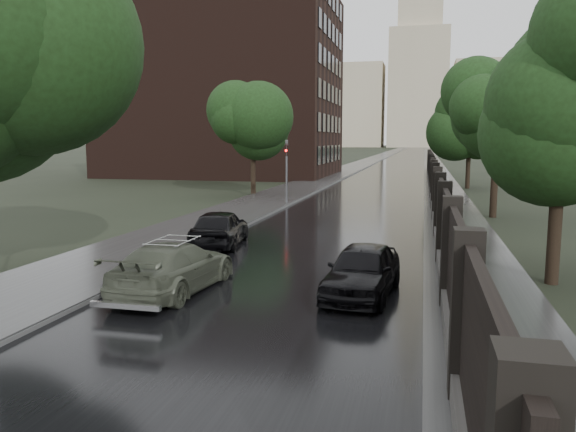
{
  "coord_description": "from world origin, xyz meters",
  "views": [
    {
      "loc": [
        3.9,
        -8.66,
        4.02
      ],
      "look_at": [
        -0.42,
        9.27,
        1.5
      ],
      "focal_mm": 35.0,
      "sensor_mm": 36.0,
      "label": 1
    }
  ],
  "objects_px": {
    "tree_right_a": "(563,105)",
    "tree_right_c": "(470,128)",
    "tree_right_b": "(497,121)",
    "car_right_near": "(362,270)",
    "tree_left_far": "(253,122)",
    "traffic_light": "(287,166)",
    "volga_sedan": "(174,267)",
    "hatchback_left": "(220,228)"
  },
  "relations": [
    {
      "from": "hatchback_left",
      "to": "car_right_near",
      "type": "bearing_deg",
      "value": 129.22
    },
    {
      "from": "tree_left_far",
      "to": "tree_right_b",
      "type": "bearing_deg",
      "value": -27.3
    },
    {
      "from": "traffic_light",
      "to": "tree_right_c",
      "type": "bearing_deg",
      "value": 51.82
    },
    {
      "from": "tree_left_far",
      "to": "tree_right_a",
      "type": "xyz_separation_m",
      "value": [
        15.5,
        -22.0,
        -0.29
      ]
    },
    {
      "from": "tree_left_far",
      "to": "car_right_near",
      "type": "height_order",
      "value": "tree_left_far"
    },
    {
      "from": "tree_right_c",
      "to": "hatchback_left",
      "type": "distance_m",
      "value": 31.24
    },
    {
      "from": "tree_left_far",
      "to": "car_right_near",
      "type": "xyz_separation_m",
      "value": [
        10.45,
        -24.47,
        -4.56
      ]
    },
    {
      "from": "hatchback_left",
      "to": "car_right_near",
      "type": "distance_m",
      "value": 8.14
    },
    {
      "from": "traffic_light",
      "to": "hatchback_left",
      "type": "height_order",
      "value": "traffic_light"
    },
    {
      "from": "hatchback_left",
      "to": "car_right_near",
      "type": "relative_size",
      "value": 1.05
    },
    {
      "from": "tree_right_c",
      "to": "hatchback_left",
      "type": "xyz_separation_m",
      "value": [
        -11.01,
        -28.93,
        -4.24
      ]
    },
    {
      "from": "tree_right_c",
      "to": "hatchback_left",
      "type": "relative_size",
      "value": 1.67
    },
    {
      "from": "tree_left_far",
      "to": "tree_right_c",
      "type": "relative_size",
      "value": 1.05
    },
    {
      "from": "volga_sedan",
      "to": "tree_right_c",
      "type": "bearing_deg",
      "value": -102.84
    },
    {
      "from": "tree_right_a",
      "to": "tree_right_c",
      "type": "relative_size",
      "value": 1.0
    },
    {
      "from": "tree_right_b",
      "to": "tree_right_c",
      "type": "distance_m",
      "value": 18.0
    },
    {
      "from": "tree_right_a",
      "to": "traffic_light",
      "type": "bearing_deg",
      "value": 124.77
    },
    {
      "from": "tree_left_far",
      "to": "tree_right_c",
      "type": "bearing_deg",
      "value": 32.83
    },
    {
      "from": "tree_right_b",
      "to": "traffic_light",
      "type": "xyz_separation_m",
      "value": [
        -11.8,
        2.99,
        -2.55
      ]
    },
    {
      "from": "tree_right_b",
      "to": "traffic_light",
      "type": "distance_m",
      "value": 12.44
    },
    {
      "from": "tree_right_c",
      "to": "traffic_light",
      "type": "height_order",
      "value": "tree_right_c"
    },
    {
      "from": "tree_right_a",
      "to": "car_right_near",
      "type": "height_order",
      "value": "tree_right_a"
    },
    {
      "from": "tree_left_far",
      "to": "tree_right_b",
      "type": "height_order",
      "value": "tree_left_far"
    },
    {
      "from": "tree_right_c",
      "to": "traffic_light",
      "type": "bearing_deg",
      "value": -128.18
    },
    {
      "from": "tree_right_b",
      "to": "traffic_light",
      "type": "height_order",
      "value": "tree_right_b"
    },
    {
      "from": "tree_right_a",
      "to": "tree_right_b",
      "type": "distance_m",
      "value": 14.0
    },
    {
      "from": "tree_right_b",
      "to": "car_right_near",
      "type": "relative_size",
      "value": 1.76
    },
    {
      "from": "tree_right_a",
      "to": "car_right_near",
      "type": "relative_size",
      "value": 1.76
    },
    {
      "from": "tree_left_far",
      "to": "car_right_near",
      "type": "distance_m",
      "value": 27.0
    },
    {
      "from": "tree_right_b",
      "to": "volga_sedan",
      "type": "bearing_deg",
      "value": -119.97
    },
    {
      "from": "tree_right_c",
      "to": "traffic_light",
      "type": "xyz_separation_m",
      "value": [
        -11.8,
        -15.01,
        -2.55
      ]
    },
    {
      "from": "tree_right_b",
      "to": "traffic_light",
      "type": "bearing_deg",
      "value": 165.76
    },
    {
      "from": "tree_right_a",
      "to": "hatchback_left",
      "type": "bearing_deg",
      "value": 164.43
    },
    {
      "from": "traffic_light",
      "to": "tree_right_b",
      "type": "bearing_deg",
      "value": -14.24
    },
    {
      "from": "tree_right_a",
      "to": "traffic_light",
      "type": "height_order",
      "value": "tree_right_a"
    },
    {
      "from": "tree_right_b",
      "to": "tree_left_far",
      "type": "bearing_deg",
      "value": 152.7
    },
    {
      "from": "hatchback_left",
      "to": "tree_right_b",
      "type": "bearing_deg",
      "value": -143.09
    },
    {
      "from": "tree_right_a",
      "to": "volga_sedan",
      "type": "xyz_separation_m",
      "value": [
        -9.95,
        -3.25,
        -4.28
      ]
    },
    {
      "from": "tree_right_b",
      "to": "hatchback_left",
      "type": "height_order",
      "value": "tree_right_b"
    },
    {
      "from": "car_right_near",
      "to": "hatchback_left",
      "type": "bearing_deg",
      "value": 142.54
    },
    {
      "from": "tree_left_far",
      "to": "volga_sedan",
      "type": "height_order",
      "value": "tree_left_far"
    },
    {
      "from": "tree_right_a",
      "to": "tree_left_far",
      "type": "bearing_deg",
      "value": 125.17
    }
  ]
}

